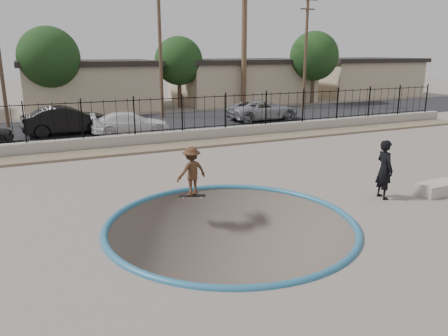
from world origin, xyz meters
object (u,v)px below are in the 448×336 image
skateboard (192,196)px  car_b (67,120)px  skater (192,174)px  car_c (131,123)px  car_d (263,110)px  videographer (384,169)px  concrete_ledge (438,188)px

skateboard → car_b: (-2.63, 13.34, 0.77)m
skater → skateboard: size_ratio=1.79×
skater → car_b: car_b is taller
car_c → car_d: bearing=-74.6°
skateboard → car_d: 16.82m
videographer → car_d: videographer is taller
car_b → car_c: bearing=-119.4°
car_b → car_d: (12.78, 0.06, -0.10)m
car_c → concrete_ledge: bearing=-148.8°
skateboard → car_d: (10.14, 13.40, 0.67)m
car_b → car_d: 12.78m
concrete_ledge → car_b: (-10.32, 16.38, 0.63)m
skater → car_b: (-2.63, 13.34, 0.02)m
concrete_ledge → car_b: car_b is taller
videographer → concrete_ledge: (2.02, -0.46, -0.76)m
skateboard → videographer: 6.29m
car_b → car_c: 3.63m
skateboard → car_b: car_b is taller
skater → car_b: size_ratio=0.33×
concrete_ledge → car_c: 16.43m
videographer → skateboard: bearing=73.4°
car_c → car_d: 9.62m
car_b → car_c: size_ratio=1.10×
concrete_ledge → car_d: car_d is taller
skateboard → car_c: 11.83m
concrete_ledge → car_c: size_ratio=0.37×
videographer → car_d: size_ratio=0.39×
car_d → skater: bearing=141.3°
skater → videographer: size_ratio=0.83×
skateboard → car_b: 13.62m
skateboard → car_d: bearing=74.0°
videographer → car_b: (-8.30, 15.92, -0.14)m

